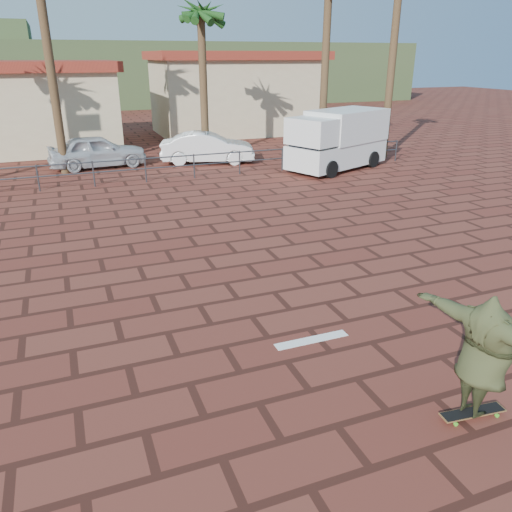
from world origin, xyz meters
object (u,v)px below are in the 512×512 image
(campervan, at_px, (338,139))
(car_white, at_px, (208,148))
(longboard, at_px, (473,412))
(car_silver, at_px, (98,151))
(skateboarder, at_px, (484,356))

(campervan, bearing_deg, car_white, 123.97)
(longboard, xyz_separation_m, campervan, (6.60, 15.38, 1.25))
(campervan, bearing_deg, car_silver, 134.48)
(longboard, height_order, car_white, car_white)
(longboard, distance_m, car_white, 18.77)
(longboard, relative_size, campervan, 0.19)
(longboard, bearing_deg, car_silver, 105.82)
(campervan, xyz_separation_m, car_silver, (-9.99, 4.17, -0.60))
(campervan, distance_m, car_silver, 10.85)
(car_white, bearing_deg, car_silver, 96.29)
(skateboarder, distance_m, car_silver, 19.85)
(car_white, bearing_deg, longboard, -168.50)
(longboard, height_order, campervan, campervan)
(longboard, height_order, car_silver, car_silver)
(longboard, distance_m, campervan, 16.79)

